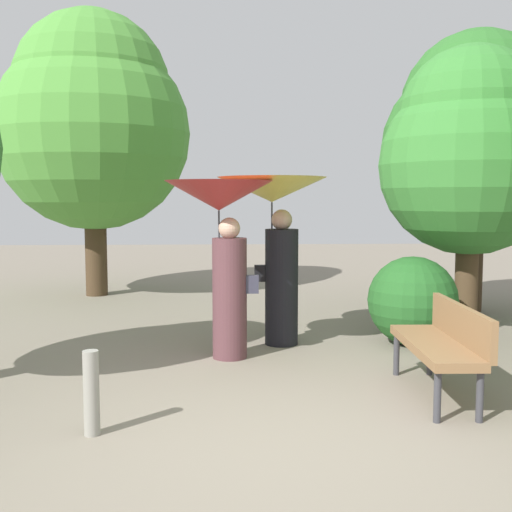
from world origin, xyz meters
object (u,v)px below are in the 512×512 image
Objects in this scene: person_right at (275,220)px; tree_mid_right at (470,150)px; park_bench at (443,340)px; tree_mid_left at (93,119)px; path_marker_post at (91,393)px; tree_near_right at (476,137)px; person_left at (222,227)px.

person_right is 2.75m from tree_mid_right.
tree_mid_left is (-4.35, 6.12, 2.71)m from park_bench.
tree_mid_left is 1.38× the size of tree_mid_right.
tree_near_right is at bearing 45.38° from path_marker_post.
tree_mid_right reaches higher than person_left.
path_marker_post is (-4.18, -3.34, -2.08)m from tree_mid_right.
tree_near_right reaches higher than park_bench.
tree_mid_left reaches higher than tree_mid_right.
park_bench is at bearing 14.87° from path_marker_post.
tree_near_right is at bearing -16.94° from tree_mid_left.
path_marker_post is (-4.92, -4.99, -2.42)m from tree_near_right.
park_bench is 0.35× the size of tree_near_right.
tree_near_right is 1.17× the size of tree_mid_right.
park_bench is at bearing -121.61° from person_left.
park_bench is 2.34× the size of path_marker_post.
person_right is at bearing -53.45° from tree_mid_left.
person_left is 5.50m from tree_mid_left.
park_bench is at bearing -142.29° from person_right.
tree_near_right is 6.75× the size of path_marker_post.
park_bench is 5.14m from tree_near_right.
tree_near_right reaches higher than tree_mid_right.
tree_near_right is at bearing -50.54° from person_left.
park_bench reaches higher than path_marker_post.
tree_mid_right is at bearing 38.59° from path_marker_post.
tree_near_right is (3.94, 2.74, 1.28)m from person_left.
tree_near_right is 0.85× the size of tree_mid_left.
person_right reaches higher than park_bench.
person_right is 0.47× the size of tree_near_right.
tree_mid_left is 6.66m from tree_mid_right.
tree_mid_left is (-2.36, 4.66, 1.75)m from person_left.
person_right is at bearing -40.74° from person_left.
tree_mid_right is at bearing -32.70° from tree_mid_left.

